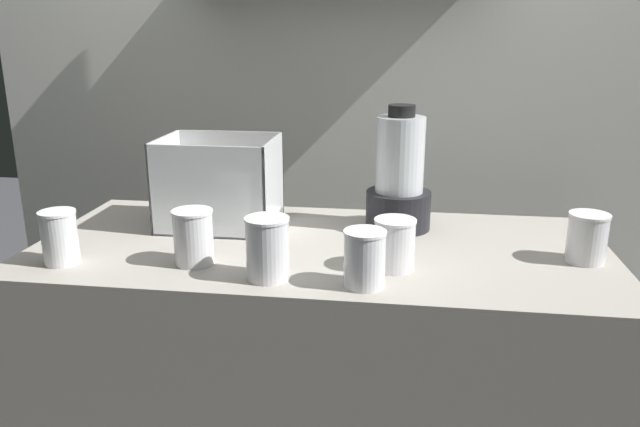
{
  "coord_description": "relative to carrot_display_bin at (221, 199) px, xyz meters",
  "views": [
    {
      "loc": [
        0.2,
        -1.43,
        1.42
      ],
      "look_at": [
        0.0,
        0.0,
        0.98
      ],
      "focal_mm": 34.98,
      "sensor_mm": 36.0,
      "label": 1
    }
  ],
  "objects": [
    {
      "name": "juice_cup_beet_left",
      "position": [
        0.02,
        -0.29,
        -0.02
      ],
      "size": [
        0.09,
        0.09,
        0.13
      ],
      "color": "white",
      "rests_on": "counter"
    },
    {
      "name": "juice_cup_carrot_far_right",
      "position": [
        0.47,
        -0.25,
        -0.02
      ],
      "size": [
        0.09,
        0.09,
        0.11
      ],
      "color": "white",
      "rests_on": "counter"
    },
    {
      "name": "carrot_display_bin",
      "position": [
        0.0,
        0.0,
        0.0
      ],
      "size": [
        0.3,
        0.23,
        0.24
      ],
      "color": "white",
      "rests_on": "counter"
    },
    {
      "name": "juice_cup_mango_rightmost",
      "position": [
        0.9,
        -0.15,
        -0.02
      ],
      "size": [
        0.09,
        0.09,
        0.11
      ],
      "color": "white",
      "rests_on": "counter"
    },
    {
      "name": "back_wall_unit",
      "position": [
        0.28,
        0.65,
        0.29
      ],
      "size": [
        2.6,
        0.24,
        2.5
      ],
      "color": "silver",
      "rests_on": "ground_plane"
    },
    {
      "name": "juice_cup_pomegranate_right",
      "position": [
        0.41,
        -0.36,
        -0.02
      ],
      "size": [
        0.09,
        0.09,
        0.12
      ],
      "color": "white",
      "rests_on": "counter"
    },
    {
      "name": "blender_pitcher",
      "position": [
        0.47,
        0.04,
        0.06
      ],
      "size": [
        0.17,
        0.17,
        0.33
      ],
      "color": "black",
      "rests_on": "counter"
    },
    {
      "name": "juice_cup_pomegranate_far_left",
      "position": [
        -0.28,
        -0.33,
        -0.02
      ],
      "size": [
        0.08,
        0.08,
        0.12
      ],
      "color": "white",
      "rests_on": "counter"
    },
    {
      "name": "counter",
      "position": [
        0.29,
        -0.12,
        -0.52
      ],
      "size": [
        1.4,
        0.64,
        0.9
      ],
      "primitive_type": "cube",
      "color": "#9E998E",
      "rests_on": "ground_plane"
    },
    {
      "name": "juice_cup_beet_middle",
      "position": [
        0.21,
        -0.35,
        -0.01
      ],
      "size": [
        0.1,
        0.1,
        0.14
      ],
      "color": "white",
      "rests_on": "counter"
    }
  ]
}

